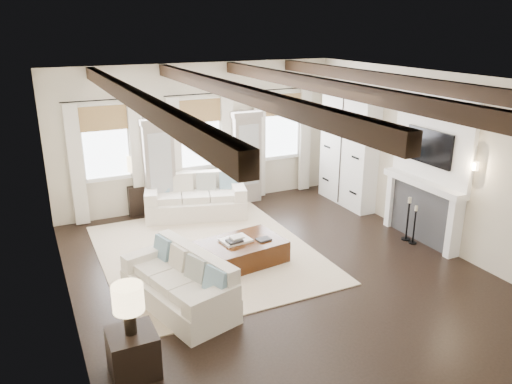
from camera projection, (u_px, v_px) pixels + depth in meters
name	position (u px, v px, depth m)	size (l,w,h in m)	color
ground	(277.00, 272.00, 8.44)	(7.50, 7.50, 0.00)	black
room_shell	(292.00, 148.00, 8.90)	(6.54, 7.54, 3.22)	beige
area_rug	(207.00, 253.00, 9.13)	(3.68, 4.34, 0.02)	beige
sofa_back	(196.00, 199.00, 10.83)	(2.31, 1.51, 0.91)	white
sofa_left	(182.00, 285.00, 7.36)	(1.37, 2.10, 0.83)	white
ottoman	(239.00, 253.00, 8.70)	(1.51, 0.95, 0.40)	black
tray	(235.00, 240.00, 8.67)	(0.50, 0.38, 0.04)	white
book_lower	(234.00, 241.00, 8.55)	(0.26, 0.20, 0.04)	#262628
book_upper	(237.00, 237.00, 8.60)	(0.22, 0.17, 0.03)	beige
book_loose	(264.00, 239.00, 8.71)	(0.24, 0.18, 0.03)	#262628
side_table_front	(133.00, 353.00, 5.93)	(0.56, 0.56, 0.56)	black
lamp_front	(128.00, 301.00, 5.71)	(0.36, 0.36, 0.63)	black
side_table_back	(137.00, 199.00, 10.97)	(0.44, 0.44, 0.66)	black
lamp_back	(135.00, 164.00, 10.72)	(0.39, 0.39, 0.68)	black
candlestick_near	(414.00, 228.00, 9.45)	(0.15, 0.15, 0.76)	black
candlestick_far	(407.00, 222.00, 9.60)	(0.18, 0.18, 0.87)	black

